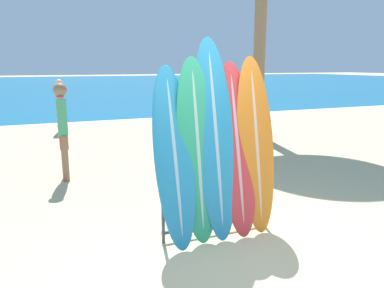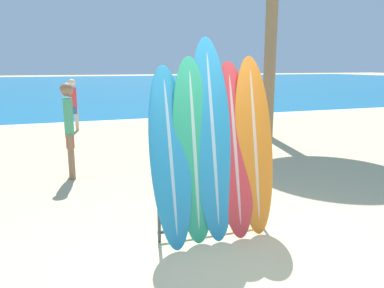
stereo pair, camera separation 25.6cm
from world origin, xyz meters
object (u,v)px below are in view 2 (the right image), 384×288
at_px(surfboard_slot_0, 170,157).
at_px(surfboard_slot_4, 254,145).
at_px(surfboard_rack, 213,195).
at_px(person_mid_beach, 73,103).
at_px(person_far_left, 69,127).
at_px(surfboard_slot_1, 194,150).
at_px(surfboard_slot_3, 234,149).
at_px(person_near_water, 206,108).
at_px(surfboard_slot_2, 212,139).

relative_size(surfboard_slot_0, surfboard_slot_4, 0.95).
relative_size(surfboard_rack, person_mid_beach, 0.86).
height_order(person_mid_beach, person_far_left, person_far_left).
distance_m(surfboard_slot_0, surfboard_slot_1, 0.30).
xyz_separation_m(surfboard_rack, person_far_left, (-1.59, 3.08, 0.45)).
height_order(surfboard_slot_3, person_mid_beach, surfboard_slot_3).
xyz_separation_m(person_mid_beach, person_far_left, (-0.24, -5.36, 0.07)).
bearing_deg(person_near_water, surfboard_slot_3, -91.05).
relative_size(person_mid_beach, person_far_left, 0.93).
bearing_deg(surfboard_slot_1, surfboard_rack, 0.51).
bearing_deg(surfboard_slot_2, surfboard_rack, -53.36).
bearing_deg(surfboard_slot_4, surfboard_slot_3, 179.54).
bearing_deg(surfboard_slot_2, surfboard_slot_3, -4.12).
xyz_separation_m(surfboard_slot_2, person_far_left, (-1.58, 3.06, -0.24)).
bearing_deg(person_mid_beach, surfboard_slot_4, -75.84).
height_order(surfboard_rack, surfboard_slot_3, surfboard_slot_3).
height_order(surfboard_slot_2, surfboard_slot_3, surfboard_slot_2).
bearing_deg(person_far_left, surfboard_slot_3, 31.92).
height_order(surfboard_slot_1, surfboard_slot_3, surfboard_slot_1).
relative_size(surfboard_slot_2, person_mid_beach, 1.47).
bearing_deg(surfboard_rack, surfboard_slot_4, -0.34).
distance_m(surfboard_slot_0, surfboard_slot_3, 0.82).
height_order(surfboard_slot_1, person_far_left, surfboard_slot_1).
bearing_deg(person_far_left, surfboard_slot_1, 24.19).
bearing_deg(person_near_water, surfboard_rack, -93.56).
xyz_separation_m(surfboard_slot_3, person_near_water, (1.79, 5.54, -0.16)).
height_order(surfboard_slot_1, person_mid_beach, surfboard_slot_1).
height_order(surfboard_rack, surfboard_slot_1, surfboard_slot_1).
bearing_deg(person_mid_beach, surfboard_slot_1, -81.07).
bearing_deg(surfboard_slot_4, surfboard_slot_1, 179.93).
relative_size(surfboard_slot_1, person_near_water, 1.32).
bearing_deg(surfboard_rack, surfboard_slot_2, 126.64).
xyz_separation_m(surfboard_slot_1, person_far_left, (-1.34, 3.08, -0.13)).
height_order(surfboard_slot_0, person_near_water, surfboard_slot_0).
bearing_deg(surfboard_rack, person_mid_beach, 99.11).
relative_size(surfboard_rack, surfboard_slot_3, 0.67).
distance_m(surfboard_slot_2, surfboard_slot_4, 0.57).
bearing_deg(person_mid_beach, person_near_water, -38.80).
xyz_separation_m(person_near_water, person_mid_beach, (-3.42, 2.90, -0.01)).
bearing_deg(surfboard_slot_3, person_near_water, 72.07).
bearing_deg(surfboard_slot_1, surfboard_slot_3, 0.13).
relative_size(surfboard_slot_1, surfboard_slot_4, 1.00).
distance_m(surfboard_slot_2, surfboard_slot_3, 0.32).
height_order(surfboard_slot_1, surfboard_slot_4, surfboard_slot_4).
bearing_deg(person_far_left, surfboard_rack, 28.07).
height_order(surfboard_slot_0, person_mid_beach, surfboard_slot_0).
relative_size(surfboard_slot_1, person_mid_beach, 1.33).
bearing_deg(surfboard_slot_2, person_mid_beach, 99.03).
bearing_deg(surfboard_slot_2, surfboard_slot_4, -2.36).
xyz_separation_m(surfboard_slot_3, person_far_left, (-1.86, 3.08, -0.10)).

